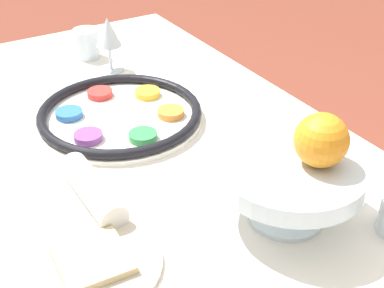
{
  "coord_description": "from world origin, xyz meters",
  "views": [
    {
      "loc": [
        0.76,
        -0.33,
        1.26
      ],
      "look_at": [
        0.07,
        0.09,
        0.75
      ],
      "focal_mm": 50.0,
      "sensor_mm": 36.0,
      "label": 1
    }
  ],
  "objects": [
    {
      "name": "seder_plate",
      "position": [
        -0.14,
        0.04,
        0.72
      ],
      "size": [
        0.34,
        0.34,
        0.03
      ],
      "color": "white",
      "rests_on": "dining_table"
    },
    {
      "name": "wine_glass",
      "position": [
        -0.38,
        0.13,
        0.8
      ],
      "size": [
        0.06,
        0.06,
        0.13
      ],
      "color": "silver",
      "rests_on": "dining_table"
    },
    {
      "name": "fruit_stand",
      "position": [
        0.28,
        0.14,
        0.79
      ],
      "size": [
        0.23,
        0.23,
        0.1
      ],
      "color": "silver",
      "rests_on": "dining_table"
    },
    {
      "name": "orange_fruit",
      "position": [
        0.3,
        0.17,
        0.85
      ],
      "size": [
        0.08,
        0.08,
        0.08
      ],
      "color": "orange",
      "rests_on": "fruit_stand"
    },
    {
      "name": "bread_plate",
      "position": [
        0.22,
        -0.17,
        0.71
      ],
      "size": [
        0.2,
        0.2,
        0.02
      ],
      "color": "beige",
      "rests_on": "dining_table"
    },
    {
      "name": "napkin_roll",
      "position": [
        0.08,
        -0.11,
        0.73
      ],
      "size": [
        0.18,
        0.05,
        0.05
      ],
      "color": "white",
      "rests_on": "dining_table"
    },
    {
      "name": "cup_mid",
      "position": [
        -0.48,
        0.11,
        0.74
      ],
      "size": [
        0.07,
        0.07,
        0.08
      ],
      "color": "silver",
      "rests_on": "dining_table"
    }
  ]
}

